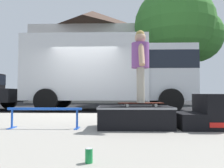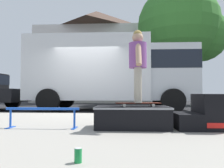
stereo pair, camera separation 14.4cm
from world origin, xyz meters
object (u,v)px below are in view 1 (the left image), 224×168
(skateboard, at_px, (141,103))
(box_truck, at_px, (110,71))
(skate_box, at_px, (135,116))
(soda_can, at_px, (89,156))
(grind_rail, at_px, (44,113))
(street_tree_main, at_px, (179,29))
(kicker_ramp, at_px, (204,114))
(skater_kid, at_px, (140,60))

(skateboard, bearing_deg, box_truck, 97.89)
(skate_box, height_order, soda_can, skate_box)
(skateboard, bearing_deg, soda_can, -108.52)
(grind_rail, distance_m, street_tree_main, 12.90)
(skate_box, relative_size, grind_rail, 0.99)
(box_truck, bearing_deg, soda_can, -89.12)
(kicker_ramp, height_order, skater_kid, skater_kid)
(soda_can, relative_size, box_truck, 0.02)
(kicker_ramp, relative_size, skater_kid, 0.61)
(box_truck, bearing_deg, skateboard, -82.11)
(skate_box, distance_m, skater_kid, 1.00)
(kicker_ramp, relative_size, soda_can, 6.24)
(skate_box, bearing_deg, skateboard, 7.84)
(grind_rail, bearing_deg, street_tree_main, 63.60)
(kicker_ramp, bearing_deg, skate_box, 179.98)
(kicker_ramp, height_order, grind_rail, kicker_ramp)
(soda_can, bearing_deg, skate_box, 74.10)
(skater_kid, bearing_deg, street_tree_main, 70.97)
(soda_can, bearing_deg, box_truck, 90.88)
(skater_kid, height_order, street_tree_main, street_tree_main)
(grind_rail, height_order, skateboard, skateboard)
(skate_box, distance_m, soda_can, 2.00)
(skater_kid, bearing_deg, kicker_ramp, -0.75)
(skateboard, distance_m, skater_kid, 0.77)
(grind_rail, xyz_separation_m, skater_kid, (1.67, 0.11, 0.93))
(skater_kid, bearing_deg, skateboard, 104.04)
(kicker_ramp, distance_m, street_tree_main, 11.95)
(skateboard, relative_size, skater_kid, 0.62)
(grind_rail, distance_m, soda_can, 2.10)
(skateboard, xyz_separation_m, street_tree_main, (3.68, 10.66, 4.51))
(grind_rail, xyz_separation_m, skateboard, (1.67, 0.11, 0.17))
(kicker_ramp, height_order, soda_can, kicker_ramp)
(grind_rail, bearing_deg, kicker_ramp, 1.93)
(kicker_ramp, bearing_deg, grind_rail, -178.07)
(skater_kid, distance_m, street_tree_main, 11.88)
(skate_box, distance_m, kicker_ramp, 1.19)
(street_tree_main, bearing_deg, soda_can, -108.95)
(grind_rail, bearing_deg, skater_kid, 3.68)
(street_tree_main, bearing_deg, skater_kid, -109.03)
(skate_box, relative_size, kicker_ramp, 1.62)
(skateboard, xyz_separation_m, box_truck, (-0.76, 5.48, 1.15))
(grind_rail, height_order, soda_can, grind_rail)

